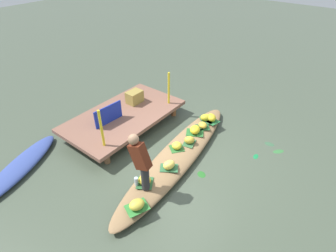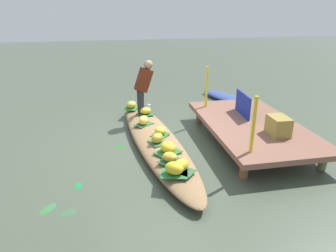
# 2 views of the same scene
# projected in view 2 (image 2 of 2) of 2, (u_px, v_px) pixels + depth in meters

# --- Properties ---
(canal_water) EXTENTS (40.00, 40.00, 0.00)m
(canal_water) POSITION_uv_depth(u_px,v_px,m) (155.00, 145.00, 6.08)
(canal_water) COLOR #434F3E
(canal_water) RESTS_ON ground
(dock_platform) EXTENTS (3.20, 1.80, 0.41)m
(dock_platform) POSITION_uv_depth(u_px,v_px,m) (252.00, 126.00, 6.12)
(dock_platform) COLOR brown
(dock_platform) RESTS_ON ground
(vendor_boat) EXTENTS (4.78, 1.34, 0.25)m
(vendor_boat) POSITION_uv_depth(u_px,v_px,m) (155.00, 139.00, 6.04)
(vendor_boat) COLOR olive
(vendor_boat) RESTS_ON ground
(moored_boat) EXTENTS (2.39, 1.42, 0.18)m
(moored_boat) POSITION_uv_depth(u_px,v_px,m) (231.00, 99.00, 8.74)
(moored_boat) COLOR #33468E
(moored_boat) RESTS_ON ground
(leaf_mat_0) EXTENTS (0.49, 0.44, 0.01)m
(leaf_mat_0) POSITION_uv_depth(u_px,v_px,m) (132.00, 108.00, 7.50)
(leaf_mat_0) COLOR #318034
(leaf_mat_0) RESTS_ON vendor_boat
(banana_bunch_0) EXTENTS (0.35, 0.32, 0.17)m
(banana_bunch_0) POSITION_uv_depth(u_px,v_px,m) (131.00, 104.00, 7.47)
(banana_bunch_0) COLOR gold
(banana_bunch_0) RESTS_ON vendor_boat
(leaf_mat_1) EXTENTS (0.45, 0.45, 0.01)m
(leaf_mat_1) POSITION_uv_depth(u_px,v_px,m) (146.00, 114.00, 7.07)
(leaf_mat_1) COLOR #295F31
(leaf_mat_1) RESTS_ON vendor_boat
(banana_bunch_1) EXTENTS (0.30, 0.32, 0.16)m
(banana_bunch_1) POSITION_uv_depth(u_px,v_px,m) (146.00, 111.00, 7.04)
(banana_bunch_1) COLOR gold
(banana_bunch_1) RESTS_ON vendor_boat
(leaf_mat_2) EXTENTS (0.43, 0.44, 0.01)m
(leaf_mat_2) POSITION_uv_depth(u_px,v_px,m) (170.00, 161.00, 4.94)
(leaf_mat_2) COLOR #235C2F
(leaf_mat_2) RESTS_ON vendor_boat
(banana_bunch_2) EXTENTS (0.31, 0.32, 0.15)m
(banana_bunch_2) POSITION_uv_depth(u_px,v_px,m) (170.00, 157.00, 4.92)
(banana_bunch_2) COLOR gold
(banana_bunch_2) RESTS_ON vendor_boat
(leaf_mat_3) EXTENTS (0.40, 0.34, 0.01)m
(leaf_mat_3) POSITION_uv_depth(u_px,v_px,m) (157.00, 142.00, 5.60)
(leaf_mat_3) COLOR #326038
(leaf_mat_3) RESTS_ON vendor_boat
(banana_bunch_3) EXTENTS (0.31, 0.31, 0.18)m
(banana_bunch_3) POSITION_uv_depth(u_px,v_px,m) (157.00, 138.00, 5.57)
(banana_bunch_3) COLOR gold
(banana_bunch_3) RESTS_ON vendor_boat
(leaf_mat_4) EXTENTS (0.43, 0.46, 0.01)m
(leaf_mat_4) POSITION_uv_depth(u_px,v_px,m) (144.00, 124.00, 6.47)
(leaf_mat_4) COLOR #2D6239
(leaf_mat_4) RESTS_ON vendor_boat
(banana_bunch_4) EXTENTS (0.32, 0.27, 0.19)m
(banana_bunch_4) POSITION_uv_depth(u_px,v_px,m) (144.00, 120.00, 6.43)
(banana_bunch_4) COLOR #F9D755
(banana_bunch_4) RESTS_ON vendor_boat
(leaf_mat_5) EXTENTS (0.39, 0.46, 0.01)m
(leaf_mat_5) POSITION_uv_depth(u_px,v_px,m) (174.00, 174.00, 4.56)
(leaf_mat_5) COLOR #266C38
(leaf_mat_5) RESTS_ON vendor_boat
(banana_bunch_5) EXTENTS (0.36, 0.37, 0.19)m
(banana_bunch_5) POSITION_uv_depth(u_px,v_px,m) (174.00, 168.00, 4.53)
(banana_bunch_5) COLOR gold
(banana_bunch_5) RESTS_ON vendor_boat
(leaf_mat_6) EXTENTS (0.43, 0.43, 0.01)m
(leaf_mat_6) POSITION_uv_depth(u_px,v_px,m) (160.00, 135.00, 5.94)
(leaf_mat_6) COLOR #2D672D
(leaf_mat_6) RESTS_ON vendor_boat
(banana_bunch_6) EXTENTS (0.32, 0.32, 0.17)m
(banana_bunch_6) POSITION_uv_depth(u_px,v_px,m) (160.00, 131.00, 5.91)
(banana_bunch_6) COLOR yellow
(banana_bunch_6) RESTS_ON vendor_boat
(leaf_mat_7) EXTENTS (0.47, 0.48, 0.01)m
(leaf_mat_7) POSITION_uv_depth(u_px,v_px,m) (181.00, 170.00, 4.66)
(leaf_mat_7) COLOR #2E5F38
(leaf_mat_7) RESTS_ON vendor_boat
(banana_bunch_7) EXTENTS (0.35, 0.35, 0.18)m
(banana_bunch_7) POSITION_uv_depth(u_px,v_px,m) (181.00, 165.00, 4.62)
(banana_bunch_7) COLOR gold
(banana_bunch_7) RESTS_ON vendor_boat
(leaf_mat_8) EXTENTS (0.49, 0.53, 0.01)m
(leaf_mat_8) POSITION_uv_depth(u_px,v_px,m) (168.00, 152.00, 5.23)
(leaf_mat_8) COLOR #27662C
(leaf_mat_8) RESTS_ON vendor_boat
(banana_bunch_8) EXTENTS (0.37, 0.33, 0.19)m
(banana_bunch_8) POSITION_uv_depth(u_px,v_px,m) (168.00, 147.00, 5.20)
(banana_bunch_8) COLOR yellow
(banana_bunch_8) RESTS_ON vendor_boat
(vendor_person) EXTENTS (0.23, 0.45, 1.24)m
(vendor_person) POSITION_uv_depth(u_px,v_px,m) (144.00, 84.00, 6.89)
(vendor_person) COLOR #28282D
(vendor_person) RESTS_ON vendor_boat
(water_bottle) EXTENTS (0.08, 0.08, 0.19)m
(water_bottle) POSITION_uv_depth(u_px,v_px,m) (149.00, 108.00, 7.17)
(water_bottle) COLOR silver
(water_bottle) RESTS_ON vendor_boat
(market_banner) EXTENTS (0.82, 0.09, 0.48)m
(market_banner) POSITION_uv_depth(u_px,v_px,m) (243.00, 104.00, 6.47)
(market_banner) COLOR navy
(market_banner) RESTS_ON dock_platform
(railing_post_west) EXTENTS (0.06, 0.06, 0.93)m
(railing_post_west) POSITION_uv_depth(u_px,v_px,m) (207.00, 87.00, 6.91)
(railing_post_west) COLOR yellow
(railing_post_west) RESTS_ON dock_platform
(railing_post_east) EXTENTS (0.06, 0.06, 0.93)m
(railing_post_east) POSITION_uv_depth(u_px,v_px,m) (253.00, 125.00, 4.73)
(railing_post_east) COLOR yellow
(railing_post_east) RESTS_ON dock_platform
(produce_crate) EXTENTS (0.45, 0.33, 0.34)m
(produce_crate) POSITION_uv_depth(u_px,v_px,m) (278.00, 126.00, 5.49)
(produce_crate) COLOR olive
(produce_crate) RESTS_ON dock_platform
(drifting_plant_0) EXTENTS (0.25, 0.27, 0.01)m
(drifting_plant_0) POSITION_uv_depth(u_px,v_px,m) (120.00, 146.00, 6.02)
(drifting_plant_0) COLOR #236223
(drifting_plant_0) RESTS_ON ground
(drifting_plant_1) EXTENTS (0.31, 0.28, 0.01)m
(drifting_plant_1) POSITION_uv_depth(u_px,v_px,m) (48.00, 209.00, 4.18)
(drifting_plant_1) COLOR #326C36
(drifting_plant_1) RESTS_ON ground
(drifting_plant_2) EXTENTS (0.21, 0.14, 0.01)m
(drifting_plant_2) POSITION_uv_depth(u_px,v_px,m) (78.00, 186.00, 4.71)
(drifting_plant_2) COLOR #18773D
(drifting_plant_2) RESTS_ON ground
(drifting_plant_3) EXTENTS (0.19, 0.26, 0.01)m
(drifting_plant_3) POSITION_uv_depth(u_px,v_px,m) (68.00, 213.00, 4.09)
(drifting_plant_3) COLOR #345A3C
(drifting_plant_3) RESTS_ON ground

